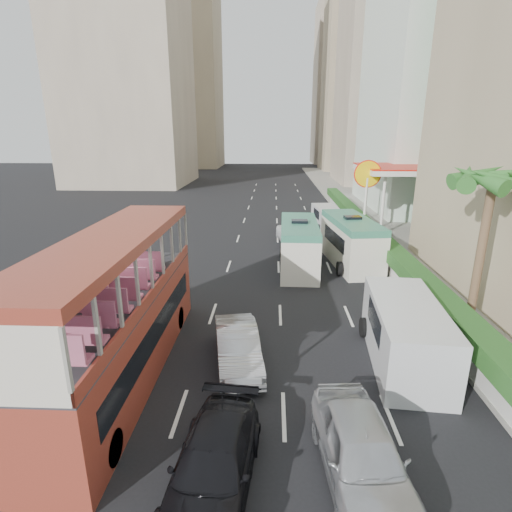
# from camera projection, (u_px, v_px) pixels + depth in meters

# --- Properties ---
(ground_plane) EXTENTS (200.00, 200.00, 0.00)m
(ground_plane) POSITION_uv_depth(u_px,v_px,m) (294.00, 377.00, 13.99)
(ground_plane) COLOR black
(ground_plane) RESTS_ON ground
(double_decker_bus) EXTENTS (2.50, 11.00, 5.06)m
(double_decker_bus) POSITION_uv_depth(u_px,v_px,m) (118.00, 308.00, 13.49)
(double_decker_bus) COLOR #963626
(double_decker_bus) RESTS_ON ground
(car_silver_lane_a) EXTENTS (2.24, 4.53, 1.43)m
(car_silver_lane_a) POSITION_uv_depth(u_px,v_px,m) (238.00, 364.00, 14.81)
(car_silver_lane_a) COLOR #B3B6BA
(car_silver_lane_a) RESTS_ON ground
(car_silver_lane_b) EXTENTS (2.30, 4.88, 1.61)m
(car_silver_lane_b) POSITION_uv_depth(u_px,v_px,m) (359.00, 479.00, 9.89)
(car_silver_lane_b) COLOR #B3B6BA
(car_silver_lane_b) RESTS_ON ground
(car_black) EXTENTS (2.30, 4.82, 1.35)m
(car_black) POSITION_uv_depth(u_px,v_px,m) (214.00, 488.00, 9.64)
(car_black) COLOR black
(car_black) RESTS_ON ground
(van_asset) EXTENTS (2.69, 4.90, 1.30)m
(van_asset) POSITION_uv_depth(u_px,v_px,m) (293.00, 242.00, 31.16)
(van_asset) COLOR silver
(van_asset) RESTS_ON ground
(minibus_near) EXTENTS (2.37, 6.66, 2.93)m
(minibus_near) POSITION_uv_depth(u_px,v_px,m) (299.00, 246.00, 24.86)
(minibus_near) COLOR silver
(minibus_near) RESTS_ON ground
(minibus_far) EXTENTS (3.11, 7.00, 3.00)m
(minibus_far) POSITION_uv_depth(u_px,v_px,m) (351.00, 242.00, 25.63)
(minibus_far) COLOR silver
(minibus_far) RESTS_ON ground
(panel_van_near) EXTENTS (2.78, 5.92, 2.30)m
(panel_van_near) POSITION_uv_depth(u_px,v_px,m) (405.00, 333.00, 14.66)
(panel_van_near) COLOR silver
(panel_van_near) RESTS_ON ground
(panel_van_far) EXTENTS (2.38, 4.89, 1.89)m
(panel_van_far) POSITION_uv_depth(u_px,v_px,m) (327.00, 218.00, 35.53)
(panel_van_far) COLOR silver
(panel_van_far) RESTS_ON ground
(sidewalk) EXTENTS (6.00, 120.00, 0.18)m
(sidewalk) POSITION_uv_depth(u_px,v_px,m) (377.00, 223.00, 37.45)
(sidewalk) COLOR #99968C
(sidewalk) RESTS_ON ground
(kerb_wall) EXTENTS (0.30, 44.00, 1.00)m
(kerb_wall) POSITION_uv_depth(u_px,v_px,m) (376.00, 249.00, 26.90)
(kerb_wall) COLOR silver
(kerb_wall) RESTS_ON sidewalk
(hedge) EXTENTS (1.10, 44.00, 0.70)m
(hedge) POSITION_uv_depth(u_px,v_px,m) (377.00, 237.00, 26.64)
(hedge) COLOR #2D6626
(hedge) RESTS_ON kerb_wall
(palm_tree) EXTENTS (0.36, 0.36, 6.40)m
(palm_tree) POSITION_uv_depth(u_px,v_px,m) (480.00, 255.00, 16.49)
(palm_tree) COLOR brown
(palm_tree) RESTS_ON sidewalk
(shell_station) EXTENTS (6.50, 8.00, 5.50)m
(shell_station) POSITION_uv_depth(u_px,v_px,m) (397.00, 198.00, 34.72)
(shell_station) COLOR silver
(shell_station) RESTS_ON ground
(tower_mid) EXTENTS (16.00, 16.00, 50.00)m
(tower_mid) POSITION_uv_depth(u_px,v_px,m) (398.00, 18.00, 61.19)
(tower_mid) COLOR #B7A690
(tower_mid) RESTS_ON ground
(tower_far_a) EXTENTS (14.00, 14.00, 44.00)m
(tower_far_a) POSITION_uv_depth(u_px,v_px,m) (358.00, 65.00, 85.03)
(tower_far_a) COLOR tan
(tower_far_a) RESTS_ON ground
(tower_far_b) EXTENTS (14.00, 14.00, 40.00)m
(tower_far_b) POSITION_uv_depth(u_px,v_px,m) (341.00, 86.00, 106.61)
(tower_far_b) COLOR #B7A690
(tower_far_b) RESTS_ON ground
(tower_left_a) EXTENTS (18.00, 18.00, 52.00)m
(tower_left_a) POSITION_uv_depth(u_px,v_px,m) (121.00, 8.00, 59.76)
(tower_left_a) COLOR #B7A690
(tower_left_a) RESTS_ON ground
(tower_left_b) EXTENTS (16.00, 16.00, 46.00)m
(tower_left_b) POSITION_uv_depth(u_px,v_px,m) (185.00, 67.00, 93.96)
(tower_left_b) COLOR tan
(tower_left_b) RESTS_ON ground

